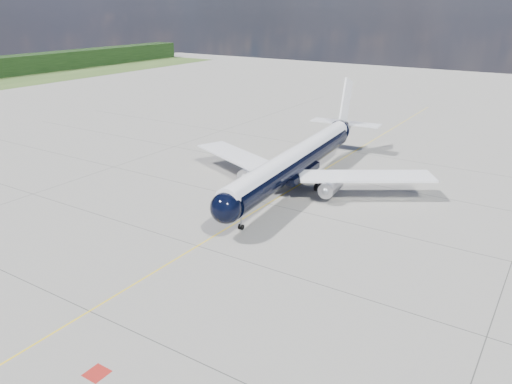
% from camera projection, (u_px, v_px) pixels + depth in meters
% --- Properties ---
extents(ground, '(320.00, 320.00, 0.00)m').
position_uv_depth(ground, '(286.00, 193.00, 71.29)').
color(ground, '#99958E').
rests_on(ground, ground).
extents(taxiway_centerline, '(0.16, 160.00, 0.01)m').
position_uv_depth(taxiway_centerline, '(268.00, 204.00, 67.36)').
color(taxiway_centerline, yellow).
rests_on(taxiway_centerline, ground).
extents(red_marking, '(1.60, 1.60, 0.01)m').
position_uv_depth(red_marking, '(97.00, 373.00, 36.38)').
color(red_marking, maroon).
rests_on(red_marking, ground).
extents(main_airliner, '(38.33, 46.82, 13.52)m').
position_uv_depth(main_airliner, '(299.00, 159.00, 72.26)').
color(main_airliner, black).
rests_on(main_airliner, ground).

